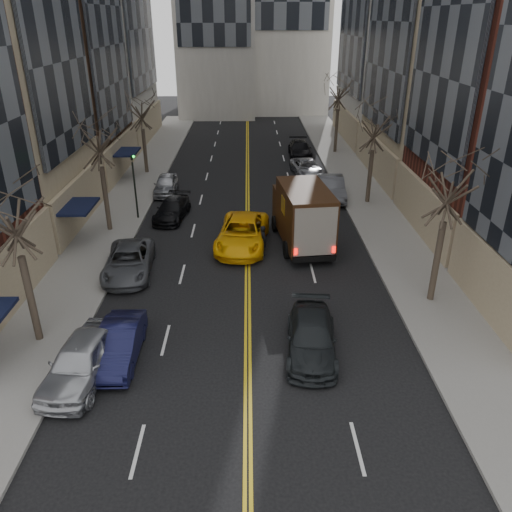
{
  "coord_description": "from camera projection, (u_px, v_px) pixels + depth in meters",
  "views": [
    {
      "loc": [
        0.08,
        -9.61,
        12.42
      ],
      "look_at": [
        0.41,
        11.6,
        2.2
      ],
      "focal_mm": 35.0,
      "sensor_mm": 36.0,
      "label": 1
    }
  ],
  "objects": [
    {
      "name": "taxi",
      "position": [
        242.0,
        233.0,
        29.48
      ],
      "size": [
        3.46,
        6.31,
        1.68
      ],
      "primitive_type": "imported",
      "rotation": [
        0.0,
        0.0,
        -0.12
      ],
      "color": "#FDB60A",
      "rests_on": "ground"
    },
    {
      "name": "sidewalk_left",
      "position": [
        130.0,
        195.0,
        38.21
      ],
      "size": [
        4.0,
        66.0,
        0.15
      ],
      "primitive_type": "cube",
      "color": "slate",
      "rests_on": "ground"
    },
    {
      "name": "traffic_signal",
      "position": [
        134.0,
        179.0,
        32.54
      ],
      "size": [
        0.29,
        0.26,
        4.7
      ],
      "color": "black",
      "rests_on": "sidewalk_left"
    },
    {
      "name": "ground",
      "position": [
        248.0,
        505.0,
        14.05
      ],
      "size": [
        160.0,
        160.0,
        0.0
      ],
      "primitive_type": "plane",
      "color": "black",
      "rests_on": "ground"
    },
    {
      "name": "tree_lf_near",
      "position": [
        9.0,
        202.0,
        18.42
      ],
      "size": [
        3.2,
        3.2,
        8.41
      ],
      "color": "#382D23",
      "rests_on": "sidewalk_left"
    },
    {
      "name": "ups_truck",
      "position": [
        302.0,
        215.0,
        29.35
      ],
      "size": [
        3.34,
        6.95,
        3.68
      ],
      "rotation": [
        0.0,
        0.0,
        0.12
      ],
      "color": "black",
      "rests_on": "ground"
    },
    {
      "name": "parked_lf_a",
      "position": [
        82.0,
        360.0,
        18.63
      ],
      "size": [
        2.5,
        5.03,
        1.65
      ],
      "primitive_type": "imported",
      "rotation": [
        0.0,
        0.0,
        -0.12
      ],
      "color": "#B4B7BD",
      "rests_on": "ground"
    },
    {
      "name": "parked_lf_c",
      "position": [
        129.0,
        261.0,
        26.38
      ],
      "size": [
        2.78,
        5.32,
        1.43
      ],
      "primitive_type": "imported",
      "rotation": [
        0.0,
        0.0,
        0.08
      ],
      "color": "#4B4D52",
      "rests_on": "ground"
    },
    {
      "name": "sidewalk_right",
      "position": [
        364.0,
        194.0,
        38.46
      ],
      "size": [
        4.0,
        66.0,
        0.15
      ],
      "primitive_type": "cube",
      "color": "slate",
      "rests_on": "ground"
    },
    {
      "name": "parked_rt_c",
      "position": [
        300.0,
        149.0,
        48.44
      ],
      "size": [
        2.18,
        5.21,
        1.5
      ],
      "primitive_type": "imported",
      "rotation": [
        0.0,
        0.0,
        -0.01
      ],
      "color": "black",
      "rests_on": "ground"
    },
    {
      "name": "tree_lf_mid",
      "position": [
        96.0,
        127.0,
        29.08
      ],
      "size": [
        3.2,
        3.2,
        8.91
      ],
      "color": "#382D23",
      "rests_on": "sidewalk_left"
    },
    {
      "name": "tree_rt_far",
      "position": [
        340.0,
        83.0,
        47.28
      ],
      "size": [
        3.2,
        3.2,
        9.11
      ],
      "color": "#382D23",
      "rests_on": "sidewalk_right"
    },
    {
      "name": "parked_rt_b",
      "position": [
        307.0,
        167.0,
        42.91
      ],
      "size": [
        2.81,
        5.07,
        1.34
      ],
      "primitive_type": "imported",
      "rotation": [
        0.0,
        0.0,
        0.12
      ],
      "color": "#94959B",
      "rests_on": "ground"
    },
    {
      "name": "pedestrian",
      "position": [
        263.0,
        240.0,
        28.46
      ],
      "size": [
        0.58,
        0.73,
        1.76
      ],
      "primitive_type": "imported",
      "rotation": [
        0.0,
        0.0,
        1.84
      ],
      "color": "black",
      "rests_on": "ground"
    },
    {
      "name": "parked_rt_a",
      "position": [
        331.0,
        188.0,
        37.33
      ],
      "size": [
        1.92,
        5.05,
        1.64
      ],
      "primitive_type": "imported",
      "rotation": [
        0.0,
        0.0,
        -0.04
      ],
      "color": "#4C4D53",
      "rests_on": "ground"
    },
    {
      "name": "parked_lf_d",
      "position": [
        172.0,
        209.0,
        33.69
      ],
      "size": [
        2.41,
        4.7,
        1.3
      ],
      "primitive_type": "imported",
      "rotation": [
        0.0,
        0.0,
        -0.13
      ],
      "color": "black",
      "rests_on": "ground"
    },
    {
      "name": "parked_lf_b",
      "position": [
        119.0,
        344.0,
        19.75
      ],
      "size": [
        1.54,
        4.3,
        1.41
      ],
      "primitive_type": "imported",
      "rotation": [
        0.0,
        0.0,
        0.01
      ],
      "color": "#101235",
      "rests_on": "ground"
    },
    {
      "name": "tree_lf_far",
      "position": [
        140.0,
        102.0,
        41.04
      ],
      "size": [
        3.2,
        3.2,
        8.12
      ],
      "color": "#382D23",
      "rests_on": "sidewalk_left"
    },
    {
      "name": "tree_rt_mid",
      "position": [
        376.0,
        118.0,
        34.02
      ],
      "size": [
        3.2,
        3.2,
        8.32
      ],
      "color": "#382D23",
      "rests_on": "sidewalk_right"
    },
    {
      "name": "observer_sedan",
      "position": [
        311.0,
        337.0,
        20.16
      ],
      "size": [
        2.41,
        5.02,
        1.41
      ],
      "rotation": [
        0.0,
        0.0,
        -0.09
      ],
      "color": "black",
      "rests_on": "ground"
    },
    {
      "name": "parked_lf_e",
      "position": [
        166.0,
        184.0,
        38.46
      ],
      "size": [
        1.78,
        4.23,
        1.43
      ],
      "primitive_type": "imported",
      "rotation": [
        0.0,
        0.0,
        0.02
      ],
      "color": "#A1A3A8",
      "rests_on": "ground"
    },
    {
      "name": "tree_rt_near",
      "position": [
        452.0,
        171.0,
        21.28
      ],
      "size": [
        3.2,
        3.2,
        8.71
      ],
      "color": "#382D23",
      "rests_on": "sidewalk_right"
    }
  ]
}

